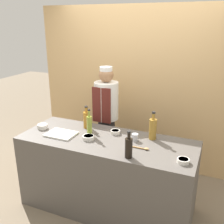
% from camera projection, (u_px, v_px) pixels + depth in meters
% --- Properties ---
extents(ground_plane, '(14.00, 14.00, 0.00)m').
position_uv_depth(ground_plane, '(107.00, 206.00, 3.25)').
color(ground_plane, '#756651').
extents(cabinet_wall, '(3.25, 0.18, 2.40)m').
position_uv_depth(cabinet_wall, '(141.00, 89.00, 3.97)').
color(cabinet_wall, tan).
rests_on(cabinet_wall, ground_plane).
extents(counter, '(2.01, 0.77, 0.91)m').
position_uv_depth(counter, '(107.00, 174.00, 3.10)').
color(counter, '#514C47').
rests_on(counter, ground_plane).
extents(sauce_bowl_brown, '(0.11, 0.11, 0.04)m').
position_uv_depth(sauce_bowl_brown, '(115.00, 132.00, 3.10)').
color(sauce_bowl_brown, silver).
rests_on(sauce_bowl_brown, counter).
extents(sauce_bowl_white, '(0.12, 0.12, 0.04)m').
position_uv_depth(sauce_bowl_white, '(183.00, 161.00, 2.46)').
color(sauce_bowl_white, silver).
rests_on(sauce_bowl_white, counter).
extents(sauce_bowl_red, '(0.13, 0.13, 0.04)m').
position_uv_depth(sauce_bowl_red, '(88.00, 137.00, 2.96)').
color(sauce_bowl_red, silver).
rests_on(sauce_bowl_red, counter).
extents(sauce_bowl_purple, '(0.12, 0.12, 0.05)m').
position_uv_depth(sauce_bowl_purple, '(42.00, 126.00, 3.25)').
color(sauce_bowl_purple, silver).
rests_on(sauce_bowl_purple, counter).
extents(cutting_board, '(0.33, 0.25, 0.02)m').
position_uv_depth(cutting_board, '(61.00, 134.00, 3.07)').
color(cutting_board, white).
rests_on(cutting_board, counter).
extents(bottle_amber, '(0.08, 0.08, 0.28)m').
position_uv_depth(bottle_amber, '(87.00, 119.00, 3.25)').
color(bottle_amber, '#9E661E').
rests_on(bottle_amber, counter).
extents(bottle_soy, '(0.07, 0.07, 0.28)m').
position_uv_depth(bottle_soy, '(129.00, 147.00, 2.53)').
color(bottle_soy, black).
rests_on(bottle_soy, counter).
extents(bottle_vinegar, '(0.08, 0.08, 0.33)m').
position_uv_depth(bottle_vinegar, '(153.00, 128.00, 2.93)').
color(bottle_vinegar, olive).
rests_on(bottle_vinegar, counter).
extents(bottle_oil, '(0.06, 0.06, 0.32)m').
position_uv_depth(bottle_oil, '(89.00, 125.00, 3.03)').
color(bottle_oil, olive).
rests_on(bottle_oil, counter).
extents(cup_steel, '(0.07, 0.07, 0.08)m').
position_uv_depth(cup_steel, '(135.00, 137.00, 2.92)').
color(cup_steel, '#B7B7BC').
rests_on(cup_steel, counter).
extents(wooden_spoon, '(0.21, 0.04, 0.02)m').
position_uv_depth(wooden_spoon, '(141.00, 148.00, 2.74)').
color(wooden_spoon, '#B2844C').
rests_on(wooden_spoon, counter).
extents(chef_center, '(0.33, 0.33, 1.60)m').
position_uv_depth(chef_center, '(106.00, 118.00, 3.69)').
color(chef_center, '#28282D').
rests_on(chef_center, ground_plane).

